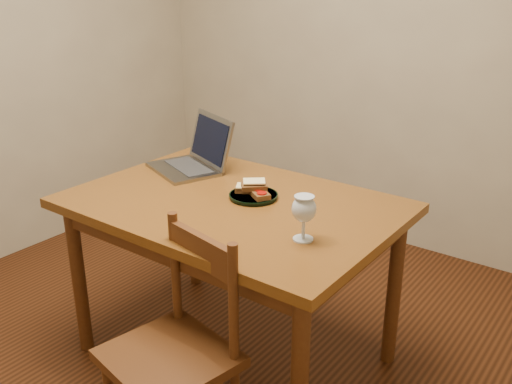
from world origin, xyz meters
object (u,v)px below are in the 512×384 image
Objects in this scene: chair at (174,342)px; milk_glass at (304,218)px; table at (233,220)px; plate at (253,196)px; laptop at (196,155)px.

chair is 0.60m from milk_glass.
milk_glass reaches higher than chair.
plate reaches higher than table.
milk_glass is at bearing -2.19° from laptop.
laptop is (-0.44, 0.14, 0.06)m from plate.
laptop is at bearing 162.05° from plate.
table is at bearing 119.84° from chair.
laptop is (-0.58, 0.77, 0.35)m from chair.
chair is (0.19, -0.55, -0.20)m from table.
laptop reaches higher than plate.
chair is at bearing -31.67° from laptop.
chair is at bearing -71.18° from table.
chair is 0.70m from plate.
milk_glass is 0.89m from laptop.
plate is 0.43m from milk_glass.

